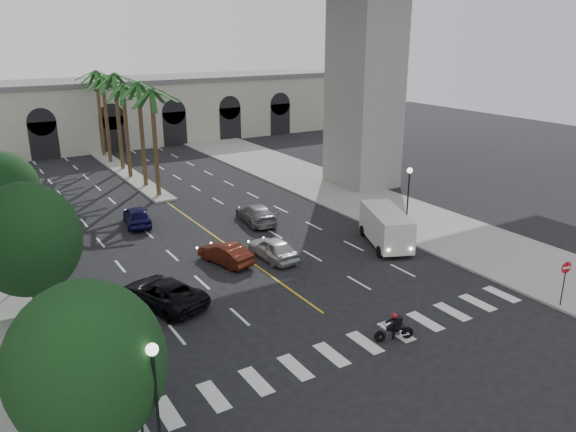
% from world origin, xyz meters
% --- Properties ---
extents(ground, '(140.00, 140.00, 0.00)m').
position_xyz_m(ground, '(0.00, 0.00, 0.00)').
color(ground, black).
rests_on(ground, ground).
extents(sidewalk_right, '(8.00, 100.00, 0.15)m').
position_xyz_m(sidewalk_right, '(15.00, 15.00, 0.07)').
color(sidewalk_right, gray).
rests_on(sidewalk_right, ground).
extents(median, '(2.00, 24.00, 0.20)m').
position_xyz_m(median, '(0.00, 38.00, 0.10)').
color(median, gray).
rests_on(median, ground).
extents(pier_building, '(71.00, 10.50, 8.50)m').
position_xyz_m(pier_building, '(0.00, 55.00, 4.27)').
color(pier_building, beige).
rests_on(pier_building, ground).
extents(palm_a, '(3.20, 3.20, 10.30)m').
position_xyz_m(palm_a, '(0.00, 28.00, 9.10)').
color(palm_a, '#47331E').
rests_on(palm_a, ground).
extents(palm_b, '(3.20, 3.20, 10.60)m').
position_xyz_m(palm_b, '(0.10, 32.00, 9.37)').
color(palm_b, '#47331E').
rests_on(palm_b, ground).
extents(palm_c, '(3.20, 3.20, 10.10)m').
position_xyz_m(palm_c, '(-0.20, 36.00, 8.91)').
color(palm_c, '#47331E').
rests_on(palm_c, ground).
extents(palm_d, '(3.20, 3.20, 10.90)m').
position_xyz_m(palm_d, '(0.15, 40.00, 9.65)').
color(palm_d, '#47331E').
rests_on(palm_d, ground).
extents(palm_e, '(3.20, 3.20, 10.40)m').
position_xyz_m(palm_e, '(-0.10, 44.00, 9.19)').
color(palm_e, '#47331E').
rests_on(palm_e, ground).
extents(palm_f, '(3.20, 3.20, 10.70)m').
position_xyz_m(palm_f, '(0.20, 48.00, 9.46)').
color(palm_f, '#47331E').
rests_on(palm_f, ground).
extents(street_tree_near, '(5.20, 5.20, 6.89)m').
position_xyz_m(street_tree_near, '(-13.00, -3.00, 4.02)').
color(street_tree_near, '#382616').
rests_on(street_tree_near, ground).
extents(street_tree_mid, '(5.44, 5.44, 7.21)m').
position_xyz_m(street_tree_mid, '(-13.00, 10.00, 4.21)').
color(street_tree_mid, '#382616').
rests_on(street_tree_mid, ground).
extents(street_tree_far, '(5.04, 5.04, 6.68)m').
position_xyz_m(street_tree_far, '(-13.00, 22.00, 3.90)').
color(street_tree_far, '#382616').
rests_on(street_tree_far, ground).
extents(lamp_post_left_near, '(0.40, 0.40, 5.35)m').
position_xyz_m(lamp_post_left_near, '(-11.40, -5.00, 3.22)').
color(lamp_post_left_near, black).
rests_on(lamp_post_left_near, ground).
extents(lamp_post_left_far, '(0.40, 0.40, 5.35)m').
position_xyz_m(lamp_post_left_far, '(-11.40, 16.00, 3.22)').
color(lamp_post_left_far, black).
rests_on(lamp_post_left_far, ground).
extents(lamp_post_right, '(0.40, 0.40, 5.35)m').
position_xyz_m(lamp_post_right, '(11.40, 8.00, 3.22)').
color(lamp_post_right, black).
rests_on(lamp_post_right, ground).
extents(traffic_signal_near, '(0.25, 0.18, 3.65)m').
position_xyz_m(traffic_signal_near, '(-11.30, -2.50, 2.51)').
color(traffic_signal_near, black).
rests_on(traffic_signal_near, ground).
extents(traffic_signal_far, '(0.25, 0.18, 3.65)m').
position_xyz_m(traffic_signal_far, '(-11.30, 1.50, 2.51)').
color(traffic_signal_far, black).
rests_on(traffic_signal_far, ground).
extents(motorcycle_rider, '(1.96, 0.77, 1.46)m').
position_xyz_m(motorcycle_rider, '(1.40, -2.06, 0.66)').
color(motorcycle_rider, black).
rests_on(motorcycle_rider, ground).
extents(car_a, '(1.91, 4.43, 1.49)m').
position_xyz_m(car_a, '(1.50, 9.95, 0.74)').
color(car_a, '#A3A4A8').
rests_on(car_a, ground).
extents(car_b, '(2.45, 4.35, 1.36)m').
position_xyz_m(car_b, '(-1.50, 10.90, 0.68)').
color(car_b, '#561D11').
rests_on(car_b, ground).
extents(car_c, '(4.14, 5.91, 1.50)m').
position_xyz_m(car_c, '(-6.95, 7.37, 0.75)').
color(car_c, black).
rests_on(car_c, ground).
extents(car_d, '(2.66, 5.24, 1.46)m').
position_xyz_m(car_d, '(4.08, 17.03, 0.73)').
color(car_d, slate).
rests_on(car_d, ground).
extents(car_e, '(2.45, 4.68, 1.52)m').
position_xyz_m(car_e, '(-4.06, 21.32, 0.76)').
color(car_e, '#120F46').
rests_on(car_e, ground).
extents(cargo_van, '(4.29, 6.25, 2.50)m').
position_xyz_m(cargo_van, '(9.48, 7.95, 1.39)').
color(cargo_van, silver).
rests_on(cargo_van, ground).
extents(pedestrian_a, '(0.82, 0.69, 1.93)m').
position_xyz_m(pedestrian_a, '(-14.51, 3.16, 1.12)').
color(pedestrian_a, black).
rests_on(pedestrian_a, sidewalk_left).
extents(do_not_enter_sign, '(0.66, 0.16, 2.71)m').
position_xyz_m(do_not_enter_sign, '(11.35, -4.24, 1.96)').
color(do_not_enter_sign, black).
rests_on(do_not_enter_sign, ground).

